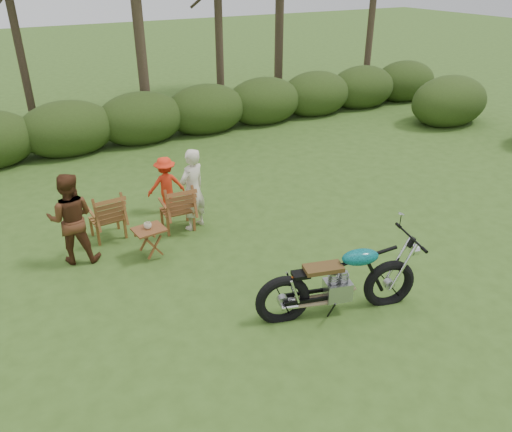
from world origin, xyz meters
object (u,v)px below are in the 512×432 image
cup (148,226)px  adult_a (195,227)px  motorcycle (335,310)px  lawn_chair_right (179,228)px  adult_b (79,259)px  side_table (150,243)px  child (168,211)px  lawn_chair_left (110,237)px

cup → adult_a: bearing=29.7°
motorcycle → lawn_chair_right: (-1.10, 3.53, 0.00)m
lawn_chair_right → adult_b: adult_b is taller
side_table → child: size_ratio=0.47×
side_table → cup: cup is taller
adult_a → cup: bearing=6.2°
lawn_chair_left → adult_b: bearing=34.6°
lawn_chair_right → side_table: size_ratio=1.70×
lawn_chair_right → adult_a: bearing=163.9°
lawn_chair_left → side_table: 1.19m
motorcycle → adult_b: 4.48m
child → adult_a: bearing=109.5°
lawn_chair_right → lawn_chair_left: (-1.25, 0.31, 0.00)m
cup → adult_b: (-1.13, 0.50, -0.60)m
lawn_chair_left → adult_b: size_ratio=0.58×
lawn_chair_right → cup: size_ratio=7.11×
lawn_chair_left → side_table: size_ratio=1.68×
lawn_chair_left → child: 1.43m
motorcycle → side_table: 3.37m
side_table → adult_a: 1.28m
lawn_chair_right → cup: (-0.79, -0.73, 0.60)m
adult_b → child: size_ratio=1.36×
motorcycle → cup: (-1.89, 2.80, 0.60)m
lawn_chair_right → adult_b: 1.94m
lawn_chair_right → cup: 1.23m
adult_a → child: size_ratio=1.36×
child → adult_b: bearing=34.2°
adult_b → adult_a: bearing=-157.0°
motorcycle → lawn_chair_right: bearing=122.5°
side_table → adult_b: size_ratio=0.35×
side_table → cup: size_ratio=4.18×
lawn_chair_left → cup: 1.29m
adult_b → lawn_chair_right: bearing=-153.4°
lawn_chair_right → side_table: bearing=47.4°
child → lawn_chair_left: bearing=27.5°
lawn_chair_left → adult_b: (-0.67, -0.54, 0.00)m
lawn_chair_right → adult_a: adult_a is taller
side_table → cup: (-0.01, 0.02, 0.33)m
adult_b → cup: bearing=176.0°
cup → adult_b: size_ratio=0.08×
cup → motorcycle: bearing=-55.9°
adult_b → motorcycle: bearing=152.5°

